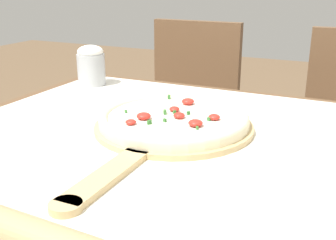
{
  "coord_description": "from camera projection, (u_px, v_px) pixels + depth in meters",
  "views": [
    {
      "loc": [
        0.31,
        -0.7,
        1.06
      ],
      "look_at": [
        -0.04,
        0.06,
        0.78
      ],
      "focal_mm": 45.0,
      "sensor_mm": 36.0,
      "label": 1
    }
  ],
  "objects": [
    {
      "name": "dining_table",
      "position": [
        175.0,
        199.0,
        0.86
      ],
      "size": [
        1.1,
        0.99,
        0.74
      ],
      "color": "brown",
      "rests_on": "ground_plane"
    },
    {
      "name": "towel_cloth",
      "position": [
        175.0,
        148.0,
        0.83
      ],
      "size": [
        1.02,
        0.91,
        0.0
      ],
      "color": "white",
      "rests_on": "dining_table"
    },
    {
      "name": "pizza_peel",
      "position": [
        169.0,
        130.0,
        0.9
      ],
      "size": [
        0.35,
        0.57,
        0.01
      ],
      "color": "tan",
      "rests_on": "towel_cloth"
    },
    {
      "name": "pizza",
      "position": [
        174.0,
        118.0,
        0.91
      ],
      "size": [
        0.32,
        0.32,
        0.03
      ],
      "color": "beige",
      "rests_on": "pizza_peel"
    },
    {
      "name": "chair_left",
      "position": [
        187.0,
        114.0,
        1.76
      ],
      "size": [
        0.41,
        0.41,
        0.89
      ],
      "rotation": [
        0.0,
        0.0,
        -0.01
      ],
      "color": "brown",
      "rests_on": "ground_plane"
    },
    {
      "name": "flour_cup",
      "position": [
        91.0,
        65.0,
        1.27
      ],
      "size": [
        0.08,
        0.08,
        0.12
      ],
      "color": "#B2B7BC",
      "rests_on": "towel_cloth"
    }
  ]
}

